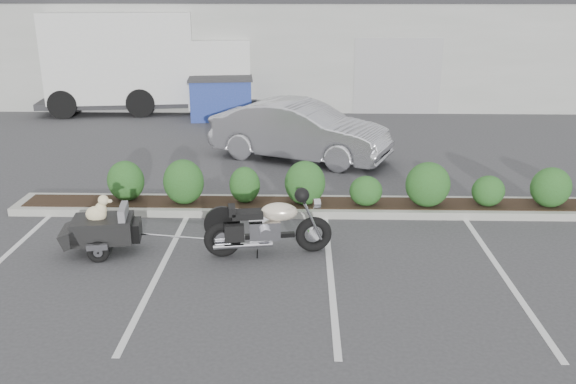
{
  "coord_description": "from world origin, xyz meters",
  "views": [
    {
      "loc": [
        0.75,
        -9.28,
        4.29
      ],
      "look_at": [
        0.49,
        1.11,
        0.75
      ],
      "focal_mm": 38.0,
      "sensor_mm": 36.0,
      "label": 1
    }
  ],
  "objects_px": {
    "delivery_truck": "(147,64)",
    "motorcycle": "(268,227)",
    "dumpster": "(221,98)",
    "sedan": "(300,131)",
    "pet_trailer": "(102,228)"
  },
  "relations": [
    {
      "from": "motorcycle",
      "to": "delivery_truck",
      "type": "bearing_deg",
      "value": 102.68
    },
    {
      "from": "pet_trailer",
      "to": "dumpster",
      "type": "distance_m",
      "value": 10.93
    },
    {
      "from": "motorcycle",
      "to": "sedan",
      "type": "relative_size",
      "value": 0.47
    },
    {
      "from": "dumpster",
      "to": "pet_trailer",
      "type": "bearing_deg",
      "value": -99.42
    },
    {
      "from": "motorcycle",
      "to": "delivery_truck",
      "type": "relative_size",
      "value": 0.28
    },
    {
      "from": "motorcycle",
      "to": "sedan",
      "type": "distance_m",
      "value": 5.95
    },
    {
      "from": "pet_trailer",
      "to": "sedan",
      "type": "xyz_separation_m",
      "value": [
        3.28,
        5.9,
        0.32
      ]
    },
    {
      "from": "dumpster",
      "to": "motorcycle",
      "type": "bearing_deg",
      "value": -84.97
    },
    {
      "from": "motorcycle",
      "to": "dumpster",
      "type": "height_order",
      "value": "dumpster"
    },
    {
      "from": "pet_trailer",
      "to": "sedan",
      "type": "distance_m",
      "value": 6.76
    },
    {
      "from": "pet_trailer",
      "to": "delivery_truck",
      "type": "bearing_deg",
      "value": 90.79
    },
    {
      "from": "delivery_truck",
      "to": "motorcycle",
      "type": "bearing_deg",
      "value": -75.75
    },
    {
      "from": "motorcycle",
      "to": "dumpster",
      "type": "distance_m",
      "value": 11.15
    },
    {
      "from": "dumpster",
      "to": "sedan",
      "type": "bearing_deg",
      "value": -68.15
    },
    {
      "from": "sedan",
      "to": "delivery_truck",
      "type": "bearing_deg",
      "value": 63.06
    }
  ]
}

